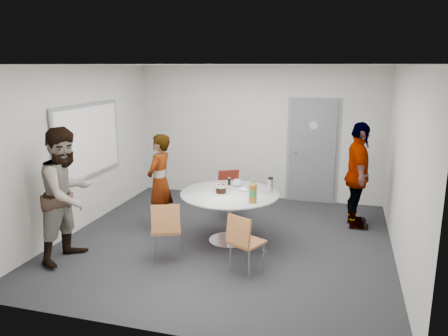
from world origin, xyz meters
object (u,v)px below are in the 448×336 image
(table, at_px, (232,199))
(person_left, at_px, (67,195))
(chair_near_left, at_px, (166,226))
(person_main, at_px, (160,182))
(door, at_px, (312,151))
(chair_far, at_px, (230,189))
(whiteboard, at_px, (88,141))
(person_right, at_px, (358,176))
(chair_near_right, at_px, (243,238))

(table, distance_m, person_left, 2.38)
(chair_near_left, relative_size, person_main, 0.53)
(door, relative_size, chair_far, 2.51)
(door, xyz_separation_m, chair_far, (-1.34, -1.31, -0.51))
(whiteboard, distance_m, person_left, 1.55)
(whiteboard, height_order, person_main, whiteboard)
(table, relative_size, chair_near_left, 1.78)
(person_right, bearing_deg, person_left, 115.23)
(whiteboard, relative_size, person_right, 1.06)
(chair_near_right, bearing_deg, chair_near_left, -159.62)
(chair_far, bearing_deg, person_main, 10.85)
(whiteboard, relative_size, chair_near_right, 2.33)
(table, relative_size, person_main, 0.95)
(table, bearing_deg, chair_near_right, -67.02)
(table, height_order, chair_far, table)
(chair_far, height_order, person_left, person_left)
(person_left, bearing_deg, chair_far, -28.39)
(chair_near_left, height_order, person_left, person_left)
(chair_near_right, xyz_separation_m, person_right, (1.43, 2.21, 0.40))
(whiteboard, xyz_separation_m, chair_far, (2.22, 0.97, -0.94))
(chair_near_right, bearing_deg, chair_far, 134.43)
(whiteboard, bearing_deg, chair_far, 23.71)
(door, bearing_deg, whiteboard, -147.34)
(door, height_order, chair_near_left, door)
(person_main, bearing_deg, person_left, -21.80)
(person_main, distance_m, person_left, 1.66)
(person_left, distance_m, person_right, 4.58)
(door, distance_m, person_left, 4.76)
(whiteboard, bearing_deg, door, 32.66)
(person_left, relative_size, person_right, 1.05)
(whiteboard, relative_size, chair_far, 2.25)
(chair_near_right, bearing_deg, door, 105.46)
(whiteboard, height_order, person_left, whiteboard)
(person_main, bearing_deg, person_right, 110.43)
(door, distance_m, table, 2.68)
(chair_near_right, bearing_deg, whiteboard, -176.63)
(whiteboard, relative_size, chair_near_left, 2.23)
(chair_near_right, xyz_separation_m, person_main, (-1.74, 1.29, 0.31))
(person_main, height_order, person_right, person_right)
(chair_near_right, height_order, person_right, person_right)
(door, bearing_deg, chair_far, -135.75)
(person_left, bearing_deg, person_main, -18.49)
(chair_near_left, bearing_deg, person_right, 16.70)
(chair_near_left, relative_size, chair_near_right, 1.04)
(chair_near_right, relative_size, person_main, 0.51)
(chair_near_left, xyz_separation_m, chair_far, (0.37, 2.06, -0.01))
(door, distance_m, chair_near_left, 3.82)
(table, xyz_separation_m, person_right, (1.86, 1.21, 0.21))
(whiteboard, bearing_deg, chair_near_left, -30.54)
(door, xyz_separation_m, person_main, (-2.32, -2.18, -0.23))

